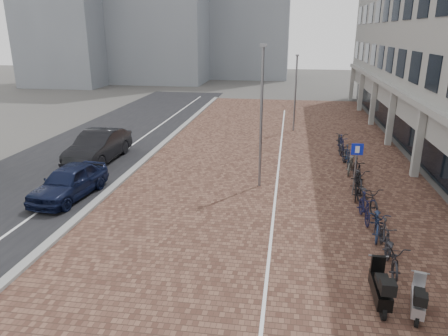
% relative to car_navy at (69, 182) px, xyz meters
% --- Properties ---
extents(ground, '(140.00, 140.00, 0.00)m').
position_rel_car_navy_xyz_m(ground, '(6.50, -4.89, -0.71)').
color(ground, '#474442').
rests_on(ground, ground).
extents(plaza_brick, '(14.50, 42.00, 0.04)m').
position_rel_car_navy_xyz_m(plaza_brick, '(8.50, 7.11, -0.70)').
color(plaza_brick, brown).
rests_on(plaza_brick, ground).
extents(street_asphalt, '(8.00, 50.00, 0.03)m').
position_rel_car_navy_xyz_m(street_asphalt, '(-2.50, 7.11, -0.70)').
color(street_asphalt, black).
rests_on(street_asphalt, ground).
extents(curb, '(0.35, 42.00, 0.14)m').
position_rel_car_navy_xyz_m(curb, '(1.40, 7.11, -0.64)').
color(curb, gray).
rests_on(curb, ground).
extents(lane_line, '(0.12, 44.00, 0.00)m').
position_rel_car_navy_xyz_m(lane_line, '(-0.50, 7.11, -0.69)').
color(lane_line, white).
rests_on(lane_line, street_asphalt).
extents(parking_line, '(0.10, 30.00, 0.00)m').
position_rel_car_navy_xyz_m(parking_line, '(8.70, 7.11, -0.67)').
color(parking_line, white).
rests_on(parking_line, plaza_brick).
extents(car_navy, '(2.13, 4.33, 1.42)m').
position_rel_car_navy_xyz_m(car_navy, '(0.00, 0.00, 0.00)').
color(car_navy, black).
rests_on(car_navy, ground).
extents(car_dark, '(1.90, 5.14, 1.68)m').
position_rel_car_navy_xyz_m(car_dark, '(-1.05, 5.13, 0.13)').
color(car_dark, black).
rests_on(car_dark, ground).
extents(scooter_front, '(0.77, 1.47, 0.96)m').
position_rel_car_navy_xyz_m(scooter_front, '(12.51, -5.91, -0.23)').
color(scooter_front, '#A5A4AA').
rests_on(scooter_front, ground).
extents(scooter_mid, '(0.54, 1.67, 1.14)m').
position_rel_car_navy_xyz_m(scooter_mid, '(11.65, -5.65, -0.14)').
color(scooter_mid, black).
rests_on(scooter_mid, ground).
extents(parking_sign, '(0.49, 0.09, 2.35)m').
position_rel_car_navy_xyz_m(parking_sign, '(12.00, 2.07, 0.85)').
color(parking_sign, slate).
rests_on(parking_sign, ground).
extents(lamp_near, '(0.12, 0.12, 6.24)m').
position_rel_car_navy_xyz_m(lamp_near, '(7.91, 2.61, 2.41)').
color(lamp_near, gray).
rests_on(lamp_near, ground).
extents(lamp_far, '(0.12, 0.12, 5.23)m').
position_rel_car_navy_xyz_m(lamp_far, '(9.47, 14.15, 1.91)').
color(lamp_far, slate).
rests_on(lamp_far, ground).
extents(bike_row, '(1.22, 15.80, 1.05)m').
position_rel_car_navy_xyz_m(bike_row, '(12.28, 3.01, -0.19)').
color(bike_row, black).
rests_on(bike_row, ground).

